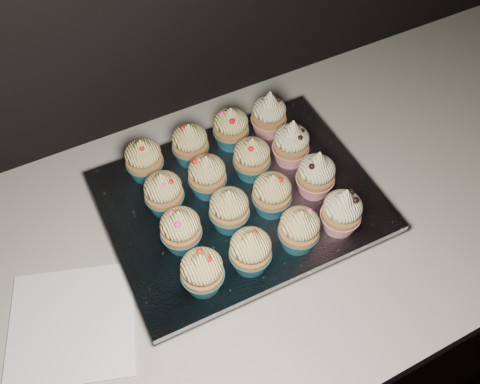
{
  "coord_description": "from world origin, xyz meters",
  "views": [
    {
      "loc": [
        -0.18,
        1.26,
        1.64
      ],
      "look_at": [
        0.07,
        1.73,
        0.95
      ],
      "focal_mm": 40.0,
      "sensor_mm": 36.0,
      "label": 1
    }
  ],
  "objects": [
    {
      "name": "cabinet",
      "position": [
        0.0,
        1.7,
        0.43
      ],
      "size": [
        2.4,
        0.6,
        0.86
      ],
      "primitive_type": "cube",
      "color": "black",
      "rests_on": "ground"
    },
    {
      "name": "worktop",
      "position": [
        0.0,
        1.7,
        0.88
      ],
      "size": [
        2.44,
        0.64,
        0.04
      ],
      "primitive_type": "cube",
      "color": "beige",
      "rests_on": "cabinet"
    },
    {
      "name": "napkin",
      "position": [
        -0.24,
        1.66,
        0.9
      ],
      "size": [
        0.23,
        0.23,
        0.0
      ],
      "primitive_type": "cube",
      "rotation": [
        0.0,
        0.0,
        -0.33
      ],
      "color": "white",
      "rests_on": "worktop"
    },
    {
      "name": "baking_tray",
      "position": [
        0.07,
        1.73,
        0.91
      ],
      "size": [
        0.41,
        0.31,
        0.02
      ],
      "primitive_type": "cube",
      "rotation": [
        0.0,
        0.0,
        -0.02
      ],
      "color": "black",
      "rests_on": "worktop"
    },
    {
      "name": "foil_lining",
      "position": [
        0.07,
        1.73,
        0.93
      ],
      "size": [
        0.44,
        0.35,
        0.01
      ],
      "primitive_type": "cube",
      "rotation": [
        0.0,
        0.0,
        -0.02
      ],
      "color": "silver",
      "rests_on": "baking_tray"
    },
    {
      "name": "cupcake_0",
      "position": [
        -0.05,
        1.61,
        0.97
      ],
      "size": [
        0.06,
        0.06,
        0.08
      ],
      "color": "#185C72",
      "rests_on": "foil_lining"
    },
    {
      "name": "cupcake_1",
      "position": [
        0.03,
        1.61,
        0.97
      ],
      "size": [
        0.06,
        0.06,
        0.08
      ],
      "color": "#185C72",
      "rests_on": "foil_lining"
    },
    {
      "name": "cupcake_2",
      "position": [
        0.11,
        1.61,
        0.97
      ],
      "size": [
        0.06,
        0.06,
        0.08
      ],
      "color": "#185C72",
      "rests_on": "foil_lining"
    },
    {
      "name": "cupcake_3",
      "position": [
        0.18,
        1.61,
        0.97
      ],
      "size": [
        0.06,
        0.06,
        0.1
      ],
      "color": "red",
      "rests_on": "foil_lining"
    },
    {
      "name": "cupcake_4",
      "position": [
        -0.05,
        1.69,
        0.97
      ],
      "size": [
        0.06,
        0.06,
        0.08
      ],
      "color": "#185C72",
      "rests_on": "foil_lining"
    },
    {
      "name": "cupcake_5",
      "position": [
        0.03,
        1.69,
        0.97
      ],
      "size": [
        0.06,
        0.06,
        0.08
      ],
      "color": "#185C72",
      "rests_on": "foil_lining"
    },
    {
      "name": "cupcake_6",
      "position": [
        0.1,
        1.69,
        0.97
      ],
      "size": [
        0.06,
        0.06,
        0.08
      ],
      "color": "#185C72",
      "rests_on": "foil_lining"
    },
    {
      "name": "cupcake_7",
      "position": [
        0.19,
        1.69,
        0.97
      ],
      "size": [
        0.06,
        0.06,
        0.1
      ],
      "color": "red",
      "rests_on": "foil_lining"
    },
    {
      "name": "cupcake_8",
      "position": [
        -0.05,
        1.77,
        0.97
      ],
      "size": [
        0.06,
        0.06,
        0.08
      ],
      "color": "#185C72",
      "rests_on": "foil_lining"
    },
    {
      "name": "cupcake_9",
      "position": [
        0.03,
        1.77,
        0.97
      ],
      "size": [
        0.06,
        0.06,
        0.08
      ],
      "color": "#185C72",
      "rests_on": "foil_lining"
    },
    {
      "name": "cupcake_10",
      "position": [
        0.11,
        1.77,
        0.97
      ],
      "size": [
        0.06,
        0.06,
        0.08
      ],
      "color": "#185C72",
      "rests_on": "foil_lining"
    },
    {
      "name": "cupcake_11",
      "position": [
        0.19,
        1.77,
        0.97
      ],
      "size": [
        0.06,
        0.06,
        0.1
      ],
      "color": "red",
      "rests_on": "foil_lining"
    },
    {
      "name": "cupcake_12",
      "position": [
        -0.05,
        1.85,
        0.97
      ],
      "size": [
        0.06,
        0.06,
        0.08
      ],
      "color": "#185C72",
      "rests_on": "foil_lining"
    },
    {
      "name": "cupcake_13",
      "position": [
        0.03,
        1.84,
        0.97
      ],
      "size": [
        0.06,
        0.06,
        0.08
      ],
      "color": "#185C72",
      "rests_on": "foil_lining"
    },
    {
      "name": "cupcake_14",
      "position": [
        0.11,
        1.85,
        0.97
      ],
      "size": [
        0.06,
        0.06,
        0.08
      ],
      "color": "#185C72",
      "rests_on": "foil_lining"
    },
    {
      "name": "cupcake_15",
      "position": [
        0.19,
        1.84,
        0.97
      ],
      "size": [
        0.06,
        0.06,
        0.1
      ],
      "color": "red",
      "rests_on": "foil_lining"
    }
  ]
}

